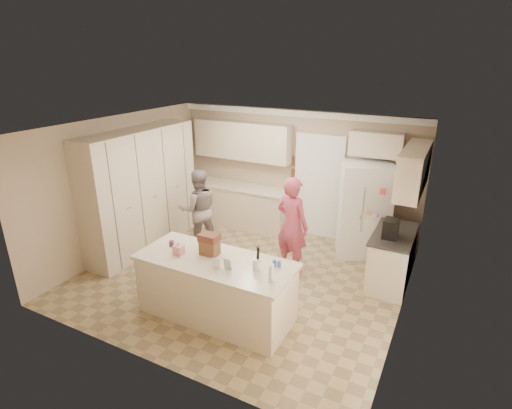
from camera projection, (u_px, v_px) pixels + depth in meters
The scene contains 41 objects.
floor at pixel (242, 278), 6.93m from camera, with size 5.20×4.60×0.02m, color #978459.
ceiling at pixel (239, 126), 6.01m from camera, with size 5.20×4.60×0.02m, color white.
wall_back at pixel (295, 172), 8.39m from camera, with size 5.20×0.02×2.60m, color tan.
wall_front at pixel (141, 272), 4.55m from camera, with size 5.20×0.02×2.60m, color tan.
wall_left at pixel (121, 185), 7.59m from camera, with size 0.02×4.60×2.60m, color tan.
wall_right at pixel (410, 240), 5.35m from camera, with size 0.02×4.60×2.60m, color tan.
crown_back at pixel (296, 113), 7.91m from camera, with size 5.20×0.08×0.12m, color white.
pantry_bank at pixel (142, 190), 7.67m from camera, with size 0.60×2.60×2.35m, color beige.
back_base_cab at pixel (240, 206), 8.93m from camera, with size 2.20×0.60×0.88m, color beige.
back_countertop at pixel (240, 187), 8.76m from camera, with size 2.24×0.63×0.04m, color beige.
back_upper_cab at pixel (242, 141), 8.52m from camera, with size 2.20×0.35×0.80m, color beige.
doorway_opening at pixel (318, 188), 8.22m from camera, with size 0.90×0.06×2.10m, color black.
doorway_casing at pixel (318, 188), 8.19m from camera, with size 1.02×0.03×2.22m, color white.
wall_frame_upper at pixel (295, 161), 8.26m from camera, with size 0.15×0.02×0.20m, color brown.
wall_frame_lower at pixel (295, 174), 8.35m from camera, with size 0.15×0.02×0.20m, color brown.
refrigerator at pixel (364, 210), 7.44m from camera, with size 0.90×0.70×1.80m, color white.
fridge_seam at pixel (359, 217), 7.15m from camera, with size 0.01×0.02×1.78m, color gray.
fridge_dispenser at pixel (348, 202), 7.14m from camera, with size 0.22×0.03×0.35m, color black.
fridge_handle_l at pixel (357, 209), 7.10m from camera, with size 0.02×0.02×0.85m, color silver.
fridge_handle_r at pixel (363, 210), 7.06m from camera, with size 0.02×0.02×0.85m, color silver.
over_fridge_cab at pixel (377, 144), 7.24m from camera, with size 0.95×0.35×0.45m, color beige.
right_base_cab at pixel (392, 259), 6.61m from camera, with size 0.60×1.20×0.88m, color beige.
right_countertop at pixel (394, 234), 6.46m from camera, with size 0.63×1.24×0.04m, color #2D2B28.
right_upper_cab at pixel (414, 170), 6.19m from camera, with size 0.35×1.50×0.70m, color beige.
coffee_maker at pixel (391, 229), 6.25m from camera, with size 0.22×0.28×0.30m, color black.
island_base at pixel (216, 289), 5.77m from camera, with size 2.20×0.90×0.88m, color beige.
island_top at pixel (215, 261), 5.61m from camera, with size 2.28×0.96×0.05m, color beige.
utensil_crock at pixel (258, 264), 5.34m from camera, with size 0.13×0.13×0.15m, color white.
tissue_box at pixel (179, 250), 5.73m from camera, with size 0.13×0.13×0.14m, color pink.
tissue_plume at pixel (178, 243), 5.69m from camera, with size 0.08×0.08×0.08m, color white.
dollhouse_body at pixel (210, 247), 5.71m from camera, with size 0.26×0.18×0.22m, color brown.
dollhouse_roof at pixel (209, 237), 5.66m from camera, with size 0.28×0.20×0.10m, color #592D1E.
jam_jar at pixel (172, 244), 5.97m from camera, with size 0.07×0.07×0.09m, color #59263F.
greeting_card_a at pixel (216, 263), 5.34m from camera, with size 0.12×0.01×0.16m, color white.
greeting_card_b at pixel (227, 264), 5.32m from camera, with size 0.12×0.01×0.16m, color silver.
water_bottle at pixel (272, 273), 5.03m from camera, with size 0.07×0.07×0.24m, color silver.
shaker_salt at pixel (274, 263), 5.42m from camera, with size 0.05×0.05×0.09m, color #3740A3.
shaker_pepper at pixel (279, 264), 5.39m from camera, with size 0.05×0.05×0.09m, color #3740A3.
teen_boy at pixel (199, 209), 7.78m from camera, with size 0.77×0.60×1.59m, color gray.
teen_girl at pixel (292, 225), 6.88m from camera, with size 0.63×0.41×1.73m, color #C44E5C.
fridge_magnets at pixel (359, 217), 7.14m from camera, with size 0.76×0.02×1.44m, color tan, non-canonical shape.
Camera 1 is at (3.00, -5.24, 3.63)m, focal length 28.00 mm.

